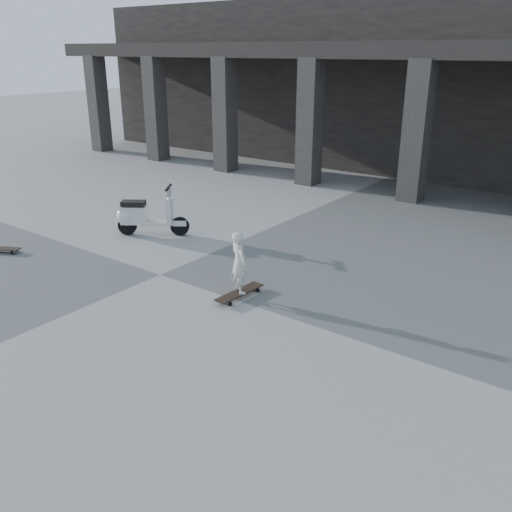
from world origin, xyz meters
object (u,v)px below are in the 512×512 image
Objects in this scene: skateboard_spare at (2,249)px; scooter at (140,216)px; longboard at (240,293)px; child at (239,262)px.

scooter reaches higher than skateboard_spare.
scooter is at bearing 33.38° from skateboard_spare.
skateboard_spare is at bearing 106.93° from longboard.
longboard is 4.36m from scooter.
longboard is 0.72× the size of scooter.
skateboard_spare is 3.14m from scooter.
longboard is 1.28× the size of skateboard_spare.
skateboard_spare is 5.87m from child.
child is at bearing -53.02° from scooter.
child reaches higher than skateboard_spare.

